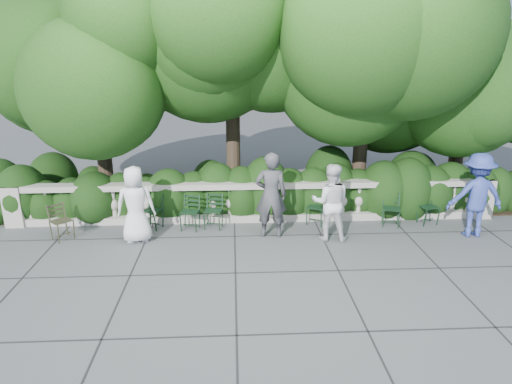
{
  "coord_description": "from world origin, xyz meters",
  "views": [
    {
      "loc": [
        -0.51,
        -8.88,
        4.1
      ],
      "look_at": [
        0.0,
        1.0,
        1.0
      ],
      "focal_mm": 32.0,
      "sensor_mm": 36.0,
      "label": 1
    }
  ],
  "objects_px": {
    "chair_d": "(212,230)",
    "chair_f": "(430,226)",
    "chair_a": "(150,230)",
    "person_businessman": "(136,204)",
    "chair_c": "(314,226)",
    "chair_weathered": "(67,241)",
    "chair_b": "(189,232)",
    "person_older_blue": "(476,195)",
    "person_woman_grey": "(271,195)",
    "person_casual_man": "(330,202)",
    "chair_e": "(390,228)"
  },
  "relations": [
    {
      "from": "chair_a",
      "to": "chair_d",
      "type": "height_order",
      "value": "same"
    },
    {
      "from": "person_casual_man",
      "to": "chair_weathered",
      "type": "bearing_deg",
      "value": 9.31
    },
    {
      "from": "chair_c",
      "to": "chair_e",
      "type": "height_order",
      "value": "same"
    },
    {
      "from": "chair_c",
      "to": "chair_f",
      "type": "distance_m",
      "value": 2.83
    },
    {
      "from": "chair_a",
      "to": "chair_weathered",
      "type": "height_order",
      "value": "same"
    },
    {
      "from": "chair_c",
      "to": "chair_d",
      "type": "bearing_deg",
      "value": -151.37
    },
    {
      "from": "chair_b",
      "to": "chair_f",
      "type": "bearing_deg",
      "value": 13.18
    },
    {
      "from": "person_casual_man",
      "to": "person_older_blue",
      "type": "xyz_separation_m",
      "value": [
        3.32,
        0.03,
        0.1
      ]
    },
    {
      "from": "person_businessman",
      "to": "person_woman_grey",
      "type": "distance_m",
      "value": 2.99
    },
    {
      "from": "chair_c",
      "to": "chair_weathered",
      "type": "height_order",
      "value": "same"
    },
    {
      "from": "person_woman_grey",
      "to": "person_older_blue",
      "type": "relative_size",
      "value": 1.02
    },
    {
      "from": "chair_b",
      "to": "chair_c",
      "type": "xyz_separation_m",
      "value": [
        3.0,
        0.19,
        0.0
      ]
    },
    {
      "from": "chair_f",
      "to": "person_businessman",
      "type": "xyz_separation_m",
      "value": [
        -6.91,
        -0.53,
        0.86
      ]
    },
    {
      "from": "chair_d",
      "to": "person_businessman",
      "type": "relative_size",
      "value": 0.49
    },
    {
      "from": "chair_e",
      "to": "chair_f",
      "type": "relative_size",
      "value": 1.0
    },
    {
      "from": "person_businessman",
      "to": "person_casual_man",
      "type": "xyz_separation_m",
      "value": [
        4.29,
        -0.11,
        0.01
      ]
    },
    {
      "from": "chair_c",
      "to": "person_woman_grey",
      "type": "relative_size",
      "value": 0.43
    },
    {
      "from": "chair_b",
      "to": "chair_d",
      "type": "bearing_deg",
      "value": 18.64
    },
    {
      "from": "chair_b",
      "to": "person_casual_man",
      "type": "distance_m",
      "value": 3.37
    },
    {
      "from": "chair_b",
      "to": "person_casual_man",
      "type": "relative_size",
      "value": 0.48
    },
    {
      "from": "chair_weathered",
      "to": "person_older_blue",
      "type": "relative_size",
      "value": 0.43
    },
    {
      "from": "chair_b",
      "to": "chair_weathered",
      "type": "bearing_deg",
      "value": -158.74
    },
    {
      "from": "chair_c",
      "to": "chair_weathered",
      "type": "bearing_deg",
      "value": -148.43
    },
    {
      "from": "person_businessman",
      "to": "person_woman_grey",
      "type": "relative_size",
      "value": 0.87
    },
    {
      "from": "chair_d",
      "to": "chair_e",
      "type": "xyz_separation_m",
      "value": [
        4.27,
        -0.08,
        0.0
      ]
    },
    {
      "from": "chair_a",
      "to": "chair_d",
      "type": "xyz_separation_m",
      "value": [
        1.48,
        -0.09,
        0.0
      ]
    },
    {
      "from": "chair_d",
      "to": "person_woman_grey",
      "type": "bearing_deg",
      "value": -5.12
    },
    {
      "from": "chair_a",
      "to": "person_older_blue",
      "type": "height_order",
      "value": "person_older_blue"
    },
    {
      "from": "chair_c",
      "to": "person_woman_grey",
      "type": "xyz_separation_m",
      "value": [
        -1.1,
        -0.54,
        0.98
      ]
    },
    {
      "from": "chair_weathered",
      "to": "chair_b",
      "type": "bearing_deg",
      "value": -36.88
    },
    {
      "from": "chair_b",
      "to": "person_businessman",
      "type": "xyz_separation_m",
      "value": [
        -1.08,
        -0.46,
        0.86
      ]
    },
    {
      "from": "person_casual_man",
      "to": "chair_c",
      "type": "bearing_deg",
      "value": -64.35
    },
    {
      "from": "chair_a",
      "to": "person_older_blue",
      "type": "relative_size",
      "value": 0.43
    },
    {
      "from": "chair_e",
      "to": "person_older_blue",
      "type": "height_order",
      "value": "person_older_blue"
    },
    {
      "from": "chair_f",
      "to": "chair_weathered",
      "type": "relative_size",
      "value": 1.0
    },
    {
      "from": "chair_weathered",
      "to": "person_woman_grey",
      "type": "bearing_deg",
      "value": -44.74
    },
    {
      "from": "chair_b",
      "to": "person_businessman",
      "type": "distance_m",
      "value": 1.46
    },
    {
      "from": "person_older_blue",
      "to": "person_businessman",
      "type": "bearing_deg",
      "value": 0.87
    },
    {
      "from": "chair_weathered",
      "to": "person_casual_man",
      "type": "bearing_deg",
      "value": -47.16
    },
    {
      "from": "chair_e",
      "to": "person_older_blue",
      "type": "bearing_deg",
      "value": -2.43
    },
    {
      "from": "person_casual_man",
      "to": "chair_a",
      "type": "bearing_deg",
      "value": 0.98
    },
    {
      "from": "chair_f",
      "to": "chair_weathered",
      "type": "height_order",
      "value": "same"
    },
    {
      "from": "chair_a",
      "to": "chair_f",
      "type": "height_order",
      "value": "same"
    },
    {
      "from": "person_woman_grey",
      "to": "chair_d",
      "type": "bearing_deg",
      "value": -13.94
    },
    {
      "from": "chair_a",
      "to": "person_businessman",
      "type": "bearing_deg",
      "value": -80.13
    },
    {
      "from": "chair_b",
      "to": "person_older_blue",
      "type": "height_order",
      "value": "person_older_blue"
    },
    {
      "from": "chair_e",
      "to": "person_woman_grey",
      "type": "height_order",
      "value": "person_woman_grey"
    },
    {
      "from": "chair_a",
      "to": "chair_b",
      "type": "xyz_separation_m",
      "value": [
        0.93,
        -0.15,
        0.0
      ]
    },
    {
      "from": "chair_weathered",
      "to": "person_woman_grey",
      "type": "distance_m",
      "value": 4.69
    },
    {
      "from": "chair_d",
      "to": "chair_f",
      "type": "height_order",
      "value": "same"
    }
  ]
}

